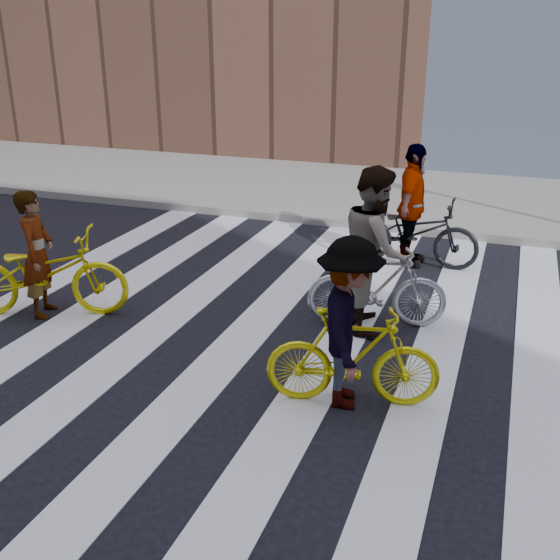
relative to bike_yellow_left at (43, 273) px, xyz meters
The scene contains 11 objects.
ground 3.21m from the bike_yellow_left, ahead, with size 100.00×100.00×0.00m, color black.
sidewalk_far 8.13m from the bike_yellow_left, 67.05° to the left, with size 100.00×5.00×0.15m, color gray.
zebra_crosswalk 3.21m from the bike_yellow_left, ahead, with size 8.25×10.00×0.01m.
bike_yellow_left is the anchor object (origin of this frame).
bike_silver_mid 4.15m from the bike_yellow_left, 15.22° to the left, with size 0.47×1.68×1.01m, color #AEB0B8.
bike_yellow_right 4.23m from the bike_yellow_left, 10.18° to the right, with size 0.47×1.66×1.00m, color yellow.
bike_dark_rear 5.33m from the bike_yellow_left, 40.53° to the left, with size 0.69×1.98×1.04m, color black.
rider_left 0.26m from the bike_yellow_left, behind, with size 0.59×0.39×1.61m, color slate.
rider_mid 4.12m from the bike_yellow_left, 15.40° to the left, with size 0.96×0.75×1.97m, color slate.
rider_right 4.19m from the bike_yellow_left, 10.30° to the right, with size 1.09×0.63×1.69m, color slate.
rider_rear 5.31m from the bike_yellow_left, 40.88° to the left, with size 1.09×0.45×1.85m, color slate.
Camera 1 is at (2.23, -6.17, 3.44)m, focal length 42.00 mm.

